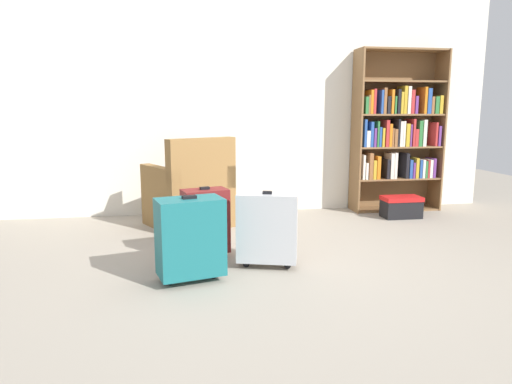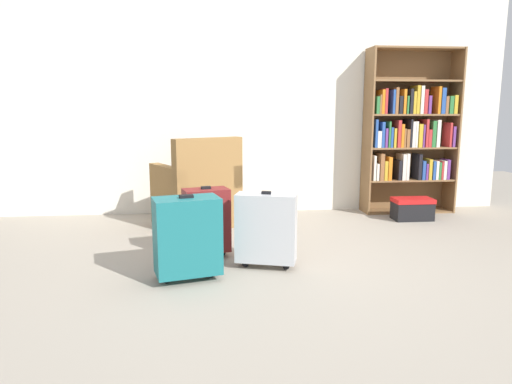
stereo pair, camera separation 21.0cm
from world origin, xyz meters
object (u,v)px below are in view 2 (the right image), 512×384
Objects in this scene: mug at (258,222)px; armchair at (197,194)px; bookshelf at (409,133)px; storage_box at (412,208)px; suitcase_dark_red at (207,220)px; suitcase_teal at (187,236)px; suitcase_silver at (266,228)px.

armchair is at bearing 168.91° from mug.
bookshelf is 4.42× the size of storage_box.
suitcase_teal reaches higher than suitcase_dark_red.
suitcase_teal is (-0.13, -0.49, 0.01)m from suitcase_dark_red.
suitcase_silver is at bearing -93.28° from mug.
armchair is 2.28× the size of storage_box.
armchair is at bearing -170.25° from bookshelf.
suitcase_dark_red reaches higher than storage_box.
suitcase_teal is (-0.03, -1.54, -0.00)m from armchair.
armchair reaches higher than suitcase_dark_red.
bookshelf is at bearing 16.58° from mug.
suitcase_dark_red is (-2.18, -1.05, 0.18)m from storage_box.
bookshelf is at bearing 32.67° from suitcase_dark_red.
suitcase_teal is (-0.64, -1.42, 0.27)m from mug.
storage_box is 2.43m from suitcase_dark_red.
storage_box is (-0.10, -0.41, -0.78)m from bookshelf.
bookshelf is at bearing 9.75° from armchair.
suitcase_teal reaches higher than mug.
suitcase_teal reaches higher than suitcase_silver.
mug is 0.21× the size of suitcase_silver.
bookshelf reaches higher than storage_box.
mug is at bearing 86.72° from suitcase_silver.
bookshelf reaches higher than armchair.
bookshelf is at bearing 43.65° from suitcase_silver.
suitcase_dark_red is (0.10, -1.05, -0.02)m from armchair.
suitcase_silver is (0.54, -1.35, -0.01)m from armchair.
armchair is at bearing 111.68° from suitcase_silver.
suitcase_dark_red is at bearing 75.27° from suitcase_teal.
armchair is at bearing 95.27° from suitcase_dark_red.
bookshelf is 15.22× the size of mug.
bookshelf reaches higher than mug.
storage_box is at bearing -0.04° from armchair.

